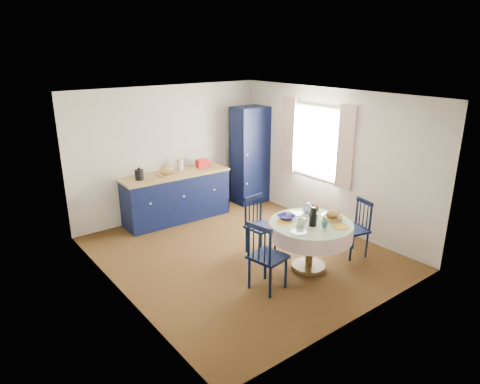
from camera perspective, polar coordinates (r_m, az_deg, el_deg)
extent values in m
plane|color=black|center=(6.98, 0.22, -8.13)|extent=(4.50, 4.50, 0.00)
plane|color=white|center=(6.26, 0.24, 12.74)|extent=(4.50, 4.50, 0.00)
cube|color=white|center=(8.34, -9.34, 5.30)|extent=(4.00, 0.02, 2.50)
cube|color=white|center=(5.58, -16.24, -2.02)|extent=(0.02, 4.50, 2.50)
cube|color=white|center=(7.85, 11.87, 4.30)|extent=(0.02, 4.50, 2.50)
plane|color=white|center=(7.98, 10.34, 6.48)|extent=(0.00, 1.20, 1.20)
cube|color=beige|center=(7.48, 13.93, 5.80)|extent=(0.05, 0.34, 1.45)
cube|color=beige|center=(8.40, 6.46, 7.61)|extent=(0.05, 0.34, 1.45)
cube|color=black|center=(8.22, -8.48, -0.72)|extent=(2.03, 0.67, 0.88)
cube|color=tan|center=(8.08, -8.64, 2.37)|extent=(2.09, 0.72, 0.04)
cube|color=maroon|center=(8.38, -4.94, 3.82)|extent=(0.26, 0.15, 0.16)
cube|color=tan|center=(7.98, -9.69, 2.31)|extent=(0.35, 0.25, 0.02)
ellipsoid|color=#AC8A43|center=(7.96, -9.72, 2.84)|extent=(0.31, 0.20, 0.13)
cylinder|color=silver|center=(8.25, -7.97, 3.66)|extent=(0.12, 0.12, 0.22)
cube|color=black|center=(8.97, 1.36, 4.91)|extent=(0.72, 0.52, 2.02)
cylinder|color=white|center=(8.58, 1.03, 4.97)|extent=(0.04, 0.02, 0.04)
cylinder|color=white|center=(8.74, 1.00, 1.11)|extent=(0.04, 0.02, 0.04)
cylinder|color=#543F18|center=(6.62, 9.12, -9.74)|extent=(0.50, 0.50, 0.05)
cylinder|color=#543F18|center=(6.47, 9.27, -7.11)|extent=(0.11, 0.11, 0.66)
cylinder|color=#543F18|center=(6.32, 9.44, -4.27)|extent=(1.16, 1.16, 0.03)
cylinder|color=silver|center=(6.36, 9.39, -5.06)|extent=(1.22, 1.22, 0.22)
cylinder|color=silver|center=(6.32, 9.45, -4.10)|extent=(1.22, 1.22, 0.01)
cylinder|color=#96C3CD|center=(5.96, 7.80, -5.31)|extent=(0.22, 0.22, 0.01)
cylinder|color=gold|center=(6.23, 13.30, -4.56)|extent=(0.22, 0.22, 0.01)
cylinder|color=navy|center=(6.62, 11.67, -3.03)|extent=(0.22, 0.22, 0.01)
cylinder|color=#8FA86E|center=(6.60, 7.45, -2.86)|extent=(0.22, 0.22, 0.01)
cylinder|color=gold|center=(6.24, 5.95, -4.10)|extent=(0.22, 0.22, 0.01)
cylinder|color=olive|center=(6.46, 12.25, -3.44)|extent=(0.28, 0.28, 0.05)
ellipsoid|color=#AC8A43|center=(6.43, 12.29, -2.78)|extent=(0.26, 0.16, 0.11)
cube|color=silver|center=(6.34, 8.38, -3.69)|extent=(0.10, 0.07, 0.04)
cylinder|color=black|center=(5.98, 6.11, -10.68)|extent=(0.04, 0.04, 0.46)
cylinder|color=black|center=(6.17, 3.37, -9.61)|extent=(0.04, 0.04, 0.46)
cylinder|color=black|center=(5.74, 4.04, -11.95)|extent=(0.04, 0.04, 0.46)
cylinder|color=black|center=(5.94, 1.26, -10.78)|extent=(0.04, 0.04, 0.46)
cube|color=black|center=(5.83, 3.74, -8.61)|extent=(0.50, 0.51, 0.04)
cylinder|color=black|center=(5.48, 4.02, -7.50)|extent=(0.04, 0.04, 0.51)
cylinder|color=black|center=(5.69, 1.15, -6.43)|extent=(0.04, 0.04, 0.51)
cube|color=black|center=(5.49, 2.59, -4.76)|extent=(0.11, 0.41, 0.06)
cylinder|color=black|center=(5.54, 3.32, -7.44)|extent=(0.02, 0.02, 0.43)
cylinder|color=black|center=(5.60, 2.56, -7.16)|extent=(0.02, 0.02, 0.43)
cylinder|color=black|center=(5.65, 1.81, -6.87)|extent=(0.02, 0.02, 0.43)
cylinder|color=black|center=(6.71, 2.74, -7.27)|extent=(0.04, 0.04, 0.43)
cylinder|color=black|center=(6.94, 4.72, -6.42)|extent=(0.04, 0.04, 0.43)
cylinder|color=black|center=(6.92, 0.87, -6.42)|extent=(0.04, 0.04, 0.43)
cylinder|color=black|center=(7.13, 2.84, -5.64)|extent=(0.04, 0.04, 0.43)
cube|color=black|center=(6.83, 2.82, -4.66)|extent=(0.45, 0.43, 0.04)
cylinder|color=black|center=(6.74, 0.77, -2.75)|extent=(0.04, 0.04, 0.48)
cylinder|color=black|center=(6.96, 2.79, -2.06)|extent=(0.04, 0.04, 0.48)
cube|color=black|center=(6.78, 1.81, -0.68)|extent=(0.38, 0.07, 0.06)
cylinder|color=black|center=(6.80, 1.26, -2.74)|extent=(0.02, 0.02, 0.40)
cylinder|color=black|center=(6.86, 1.79, -2.55)|extent=(0.02, 0.02, 0.40)
cylinder|color=black|center=(6.92, 2.32, -2.37)|extent=(0.02, 0.02, 0.40)
cylinder|color=black|center=(7.10, 12.93, -6.30)|extent=(0.03, 0.03, 0.41)
cylinder|color=black|center=(6.87, 14.55, -7.32)|extent=(0.03, 0.03, 0.41)
cylinder|color=black|center=(7.28, 14.89, -5.82)|extent=(0.03, 0.03, 0.41)
cylinder|color=black|center=(7.05, 16.54, -6.80)|extent=(0.03, 0.03, 0.41)
cube|color=black|center=(6.98, 14.88, -4.86)|extent=(0.47, 0.48, 0.04)
cylinder|color=black|center=(7.12, 15.32, -2.43)|extent=(0.03, 0.03, 0.46)
cylinder|color=black|center=(6.89, 17.01, -3.32)|extent=(0.03, 0.03, 0.46)
cube|color=black|center=(6.93, 16.31, -1.23)|extent=(0.12, 0.37, 0.06)
cylinder|color=black|center=(7.07, 15.69, -2.78)|extent=(0.02, 0.02, 0.39)
cylinder|color=black|center=(7.01, 16.14, -3.01)|extent=(0.02, 0.02, 0.39)
cylinder|color=black|center=(6.95, 16.59, -3.25)|extent=(0.02, 0.02, 0.39)
imported|color=silver|center=(6.16, 8.10, -4.06)|extent=(0.13, 0.13, 0.10)
imported|color=#226065|center=(6.17, 11.20, -4.26)|extent=(0.10, 0.10, 0.09)
imported|color=black|center=(6.67, 9.87, -2.30)|extent=(0.14, 0.14, 0.11)
imported|color=silver|center=(6.41, 6.54, -3.12)|extent=(0.09, 0.09, 0.09)
imported|color=navy|center=(6.38, 6.22, -3.34)|extent=(0.25, 0.25, 0.06)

